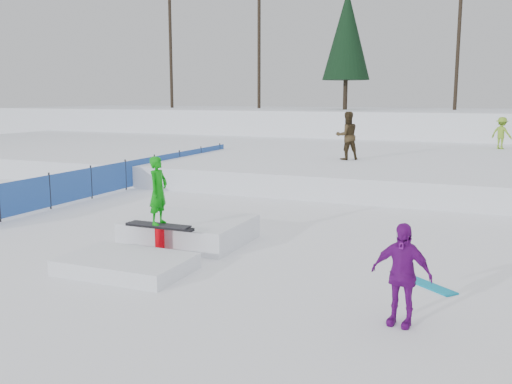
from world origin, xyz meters
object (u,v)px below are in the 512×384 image
at_px(safety_fence, 126,175).
at_px(walker_ygreen, 502,133).
at_px(spectator_purple, 401,274).
at_px(walker_olive, 347,136).
at_px(jib_rail_feature, 174,236).

bearing_deg(safety_fence, walker_ygreen, 46.58).
relative_size(walker_ygreen, spectator_purple, 0.99).
xyz_separation_m(walker_olive, jib_rail_feature, (-0.92, -11.92, -1.46)).
xyz_separation_m(walker_ygreen, spectator_purple, (-1.41, -21.75, -0.80)).
relative_size(safety_fence, walker_ygreen, 10.42).
relative_size(spectator_purple, jib_rail_feature, 0.35).
height_order(safety_fence, walker_olive, walker_olive).
relative_size(walker_olive, jib_rail_feature, 0.44).
bearing_deg(walker_ygreen, walker_olive, 80.53).
bearing_deg(safety_fence, walker_olive, 40.22).
bearing_deg(spectator_purple, walker_ygreen, 95.94).
bearing_deg(jib_rail_feature, spectator_purple, -24.12).
relative_size(safety_fence, jib_rail_feature, 3.64).
bearing_deg(walker_olive, jib_rail_feature, 50.67).
bearing_deg(spectator_purple, safety_fence, 151.50).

